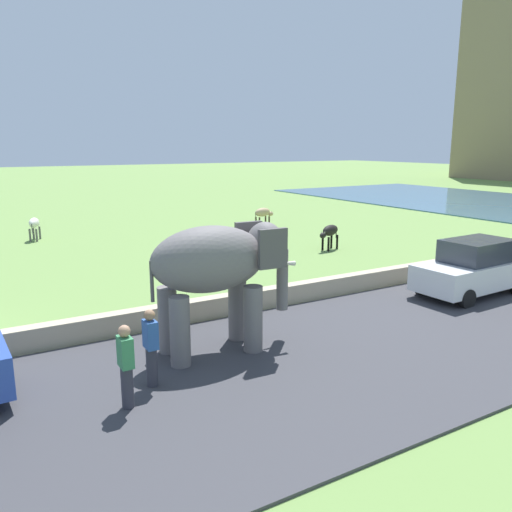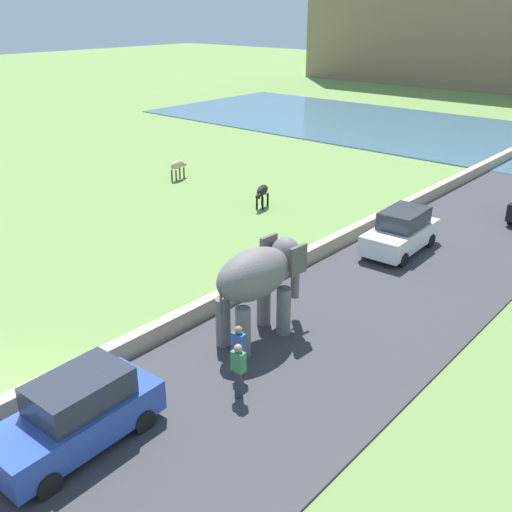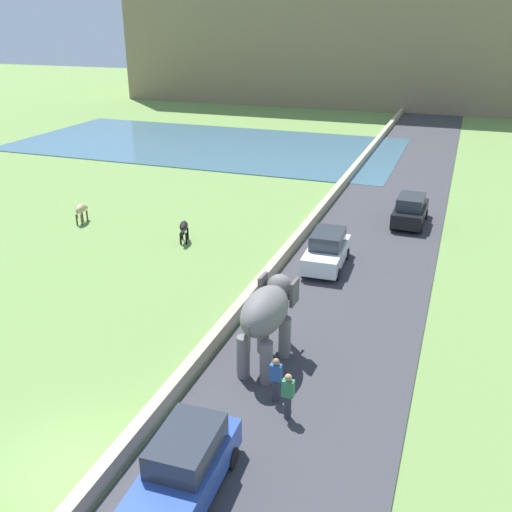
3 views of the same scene
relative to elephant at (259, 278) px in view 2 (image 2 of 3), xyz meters
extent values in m
cube|color=#38383D|center=(1.56, 13.24, -2.01)|extent=(7.00, 120.00, 0.06)
cube|color=tan|center=(-2.24, 11.24, -1.74)|extent=(0.40, 110.00, 0.60)
cube|color=#426B84|center=(-17.44, 33.10, -2.00)|extent=(36.00, 18.00, 0.08)
ellipsoid|color=slate|center=(-0.01, -0.22, 0.20)|extent=(1.54, 2.77, 1.50)
cylinder|color=slate|center=(-0.38, 0.67, -1.24)|extent=(0.44, 0.44, 1.60)
cylinder|color=slate|center=(0.45, 0.63, -1.24)|extent=(0.44, 0.44, 1.60)
cylinder|color=slate|center=(-0.48, -1.08, -1.24)|extent=(0.44, 0.44, 1.60)
cylinder|color=slate|center=(0.36, -1.12, -1.24)|extent=(0.44, 0.44, 1.60)
ellipsoid|color=slate|center=(0.06, 1.19, 0.39)|extent=(1.05, 0.95, 1.10)
cube|color=#504C4C|center=(-0.54, 1.09, 0.43)|extent=(0.16, 0.71, 0.90)
cube|color=#504C4C|center=(0.66, 1.02, 0.43)|extent=(0.16, 0.71, 0.90)
cylinder|color=slate|center=(0.09, 1.66, -0.50)|extent=(0.28, 0.28, 1.50)
cone|color=silver|center=(-0.14, 1.61, -0.05)|extent=(0.15, 0.56, 0.17)
cone|color=silver|center=(0.30, 1.58, -0.05)|extent=(0.15, 0.56, 0.17)
cylinder|color=#504C4C|center=(-0.08, -1.55, -0.15)|extent=(0.08, 0.08, 0.90)
cylinder|color=#33333D|center=(0.97, -1.98, -1.61)|extent=(0.22, 0.22, 0.85)
cube|color=#2D569E|center=(0.97, -1.98, -0.91)|extent=(0.36, 0.22, 0.56)
sphere|color=#997051|center=(0.97, -1.98, -0.52)|extent=(0.22, 0.22, 0.22)
cylinder|color=#33333D|center=(1.58, -2.65, -1.61)|extent=(0.22, 0.22, 0.85)
cube|color=#388451|center=(1.58, -2.65, -0.91)|extent=(0.36, 0.22, 0.56)
sphere|color=tan|center=(1.58, -2.65, -0.52)|extent=(0.22, 0.22, 0.22)
cube|color=white|center=(-0.01, 8.95, -1.34)|extent=(1.85, 4.06, 0.80)
cube|color=#2D333D|center=(-0.02, 9.15, -0.59)|extent=(1.53, 2.25, 0.70)
cylinder|color=black|center=(0.84, 7.68, -1.74)|extent=(0.20, 0.61, 0.60)
cylinder|color=black|center=(-0.77, 7.62, -1.74)|extent=(0.20, 0.61, 0.60)
cylinder|color=black|center=(0.75, 10.28, -1.74)|extent=(0.20, 0.61, 0.60)
cylinder|color=black|center=(-0.87, 10.22, -1.74)|extent=(0.20, 0.61, 0.60)
cylinder|color=black|center=(2.30, 15.49, -1.74)|extent=(0.19, 0.60, 0.60)
cube|color=#2D4CA8|center=(-0.01, -6.43, -1.34)|extent=(1.84, 4.06, 0.80)
cube|color=#2D333D|center=(-0.02, -6.23, -0.59)|extent=(1.52, 2.25, 0.70)
cylinder|color=black|center=(0.84, -7.70, -1.74)|extent=(0.20, 0.61, 0.60)
cylinder|color=black|center=(-0.77, -7.76, -1.74)|extent=(0.20, 0.61, 0.60)
cylinder|color=black|center=(0.75, -5.10, -1.74)|extent=(0.20, 0.61, 0.60)
cylinder|color=black|center=(-0.87, -5.16, -1.74)|extent=(0.20, 0.61, 0.60)
ellipsoid|color=tan|center=(-15.18, 10.38, -1.14)|extent=(0.65, 1.17, 0.50)
cylinder|color=#493D2C|center=(-15.40, 10.73, -1.71)|extent=(0.10, 0.10, 0.65)
cylinder|color=#493D2C|center=(-15.10, 10.79, -1.71)|extent=(0.10, 0.10, 0.65)
cylinder|color=#493D2C|center=(-15.25, 9.97, -1.71)|extent=(0.10, 0.10, 0.65)
cylinder|color=#493D2C|center=(-14.95, 10.04, -1.71)|extent=(0.10, 0.10, 0.65)
ellipsoid|color=tan|center=(-15.30, 11.00, -1.29)|extent=(0.32, 0.44, 0.26)
cone|color=beige|center=(-15.39, 10.98, -1.12)|extent=(0.04, 0.04, 0.12)
cone|color=beige|center=(-15.22, 11.02, -1.12)|extent=(0.04, 0.04, 0.12)
cylinder|color=#493D2C|center=(-15.07, 9.85, -1.34)|extent=(0.04, 0.04, 0.45)
ellipsoid|color=black|center=(-8.10, 9.71, -1.14)|extent=(0.80, 1.18, 0.50)
cylinder|color=black|center=(-7.82, 9.40, -1.71)|extent=(0.10, 0.10, 0.65)
cylinder|color=black|center=(-8.10, 9.29, -1.71)|extent=(0.10, 0.10, 0.65)
cylinder|color=black|center=(-8.09, 10.12, -1.71)|extent=(0.10, 0.10, 0.65)
cylinder|color=black|center=(-8.37, 10.01, -1.71)|extent=(0.10, 0.10, 0.65)
ellipsoid|color=black|center=(-7.87, 9.11, -1.29)|extent=(0.36, 0.46, 0.26)
cone|color=beige|center=(-7.79, 9.15, -1.12)|extent=(0.04, 0.04, 0.12)
cone|color=beige|center=(-7.96, 9.08, -1.12)|extent=(0.04, 0.04, 0.12)
cylinder|color=black|center=(-8.28, 10.21, -1.34)|extent=(0.04, 0.04, 0.45)
camera|label=1|loc=(10.09, -4.98, 2.69)|focal=35.98mm
camera|label=2|loc=(10.13, -11.85, 7.43)|focal=40.95mm
camera|label=3|loc=(5.55, -16.43, 9.45)|focal=40.32mm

